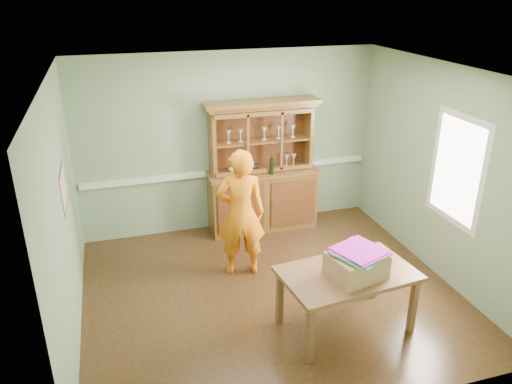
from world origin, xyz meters
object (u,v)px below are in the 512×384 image
object	(u,v)px
dining_table	(347,278)
cardboard_box	(356,265)
china_hutch	(262,185)
person	(241,214)

from	to	relation	value
dining_table	cardboard_box	distance (m)	0.24
china_hutch	dining_table	xyz separation A→B (m)	(0.14, -2.64, -0.08)
cardboard_box	dining_table	bearing A→B (deg)	110.84
china_hutch	cardboard_box	bearing A→B (deg)	-86.21
cardboard_box	person	xyz separation A→B (m)	(-0.84, 1.54, 0.02)
dining_table	person	distance (m)	1.66
cardboard_box	person	bearing A→B (deg)	118.63
dining_table	cardboard_box	bearing A→B (deg)	-75.51
china_hutch	cardboard_box	world-z (taller)	china_hutch
person	cardboard_box	bearing A→B (deg)	129.91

